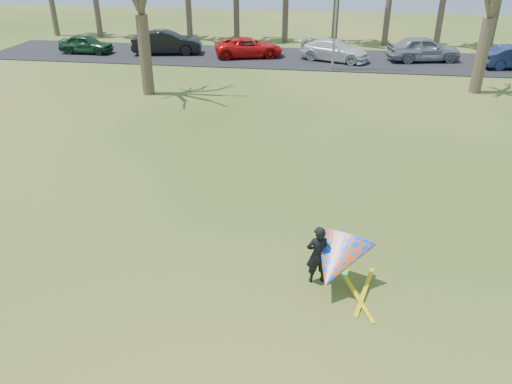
# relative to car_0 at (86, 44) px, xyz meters

# --- Properties ---
(ground) EXTENTS (100.00, 100.00, 0.00)m
(ground) POSITION_rel_car_0_xyz_m (16.03, -24.29, -0.72)
(ground) COLOR #215111
(ground) RESTS_ON ground
(parking_strip) EXTENTS (46.00, 7.00, 0.06)m
(parking_strip) POSITION_rel_car_0_xyz_m (16.03, 0.71, -0.69)
(parking_strip) COLOR black
(parking_strip) RESTS_ON ground
(car_0) EXTENTS (3.91, 1.64, 1.32)m
(car_0) POSITION_rel_car_0_xyz_m (0.00, 0.00, 0.00)
(car_0) COLOR #193F23
(car_0) RESTS_ON parking_strip
(car_1) EXTENTS (5.21, 2.62, 1.64)m
(car_1) POSITION_rel_car_0_xyz_m (5.99, 0.64, 0.16)
(car_1) COLOR black
(car_1) RESTS_ON parking_strip
(car_2) EXTENTS (5.27, 3.50, 1.35)m
(car_2) POSITION_rel_car_0_xyz_m (12.06, 0.56, 0.01)
(car_2) COLOR red
(car_2) RESTS_ON parking_strip
(car_3) EXTENTS (5.22, 3.46, 1.40)m
(car_3) POSITION_rel_car_0_xyz_m (18.12, 0.25, 0.04)
(car_3) COLOR silver
(car_3) RESTS_ON parking_strip
(car_4) EXTENTS (5.22, 2.99, 1.67)m
(car_4) POSITION_rel_car_0_xyz_m (24.18, 1.05, 0.17)
(car_4) COLOR gray
(car_4) RESTS_ON parking_strip
(kite_flyer) EXTENTS (2.13, 2.39, 2.02)m
(kite_flyer) POSITION_rel_car_0_xyz_m (18.38, -25.09, 0.12)
(kite_flyer) COLOR black
(kite_flyer) RESTS_ON ground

